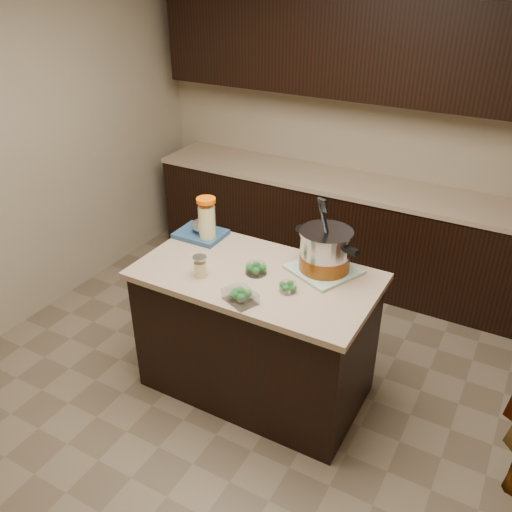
{
  "coord_description": "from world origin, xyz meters",
  "views": [
    {
      "loc": [
        1.37,
        -2.45,
        2.6
      ],
      "look_at": [
        0.0,
        0.0,
        1.02
      ],
      "focal_mm": 38.0,
      "sensor_mm": 36.0,
      "label": 1
    }
  ],
  "objects": [
    {
      "name": "ground_plane",
      "position": [
        0.0,
        0.0,
        0.0
      ],
      "size": [
        4.0,
        4.0,
        0.0
      ],
      "primitive_type": "plane",
      "color": "brown",
      "rests_on": "ground"
    },
    {
      "name": "stock_pot",
      "position": [
        0.35,
        0.22,
        1.03
      ],
      "size": [
        0.44,
        0.4,
        0.46
      ],
      "rotation": [
        0.0,
        0.0,
        -0.3
      ],
      "color": "#B7B7BC",
      "rests_on": "dish_towel"
    },
    {
      "name": "mason_jar",
      "position": [
        -0.28,
        -0.19,
        0.96
      ],
      "size": [
        0.09,
        0.09,
        0.14
      ],
      "rotation": [
        0.0,
        0.0,
        -0.1
      ],
      "color": "#DED388",
      "rests_on": "island"
    },
    {
      "name": "broccoli_tub_left",
      "position": [
        0.0,
        -0.0,
        0.93
      ],
      "size": [
        0.15,
        0.15,
        0.06
      ],
      "rotation": [
        0.0,
        0.0,
        0.18
      ],
      "color": "silver",
      "rests_on": "island"
    },
    {
      "name": "blue_tray",
      "position": [
        -0.56,
        0.25,
        0.94
      ],
      "size": [
        0.32,
        0.26,
        0.12
      ],
      "rotation": [
        0.0,
        0.0,
        0.01
      ],
      "color": "navy",
      "rests_on": "island"
    },
    {
      "name": "back_cabinets",
      "position": [
        0.0,
        1.74,
        0.94
      ],
      "size": [
        3.6,
        0.63,
        2.33
      ],
      "color": "black",
      "rests_on": "ground"
    },
    {
      "name": "room_shell",
      "position": [
        0.0,
        0.0,
        1.71
      ],
      "size": [
        4.04,
        4.04,
        2.72
      ],
      "color": "tan",
      "rests_on": "ground"
    },
    {
      "name": "lemonade_pitcher",
      "position": [
        -0.49,
        0.21,
        1.04
      ],
      "size": [
        0.16,
        0.16,
        0.31
      ],
      "rotation": [
        0.0,
        0.0,
        -0.38
      ],
      "color": "#DED388",
      "rests_on": "island"
    },
    {
      "name": "broccoli_tub_rect",
      "position": [
        0.07,
        -0.3,
        0.93
      ],
      "size": [
        0.22,
        0.19,
        0.07
      ],
      "rotation": [
        0.0,
        0.0,
        -0.39
      ],
      "color": "silver",
      "rests_on": "island"
    },
    {
      "name": "island",
      "position": [
        0.0,
        0.0,
        0.45
      ],
      "size": [
        1.46,
        0.81,
        0.9
      ],
      "color": "black",
      "rests_on": "ground"
    },
    {
      "name": "dish_towel",
      "position": [
        0.35,
        0.23,
        0.91
      ],
      "size": [
        0.48,
        0.48,
        0.02
      ],
      "primitive_type": "cube",
      "rotation": [
        0.0,
        0.0,
        -0.42
      ],
      "color": "#58835D",
      "rests_on": "island"
    },
    {
      "name": "broccoli_tub_right",
      "position": [
        0.26,
        -0.08,
        0.92
      ],
      "size": [
        0.13,
        0.13,
        0.05
      ],
      "rotation": [
        0.0,
        0.0,
        -0.23
      ],
      "color": "silver",
      "rests_on": "island"
    }
  ]
}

